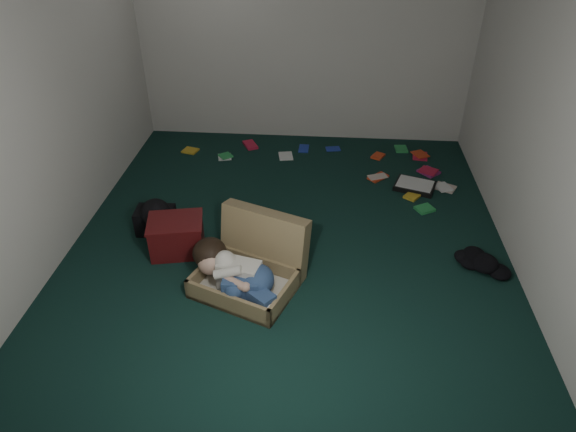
# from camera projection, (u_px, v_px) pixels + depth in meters

# --- Properties ---
(floor) EXTENTS (4.50, 4.50, 0.00)m
(floor) POSITION_uv_depth(u_px,v_px,m) (289.00, 238.00, 4.87)
(floor) COLOR black
(floor) RESTS_ON ground
(wall_back) EXTENTS (4.50, 0.00, 4.50)m
(wall_back) POSITION_uv_depth(u_px,v_px,m) (305.00, 34.00, 5.99)
(wall_back) COLOR silver
(wall_back) RESTS_ON ground
(wall_front) EXTENTS (4.50, 0.00, 4.50)m
(wall_front) POSITION_uv_depth(u_px,v_px,m) (250.00, 303.00, 2.28)
(wall_front) COLOR silver
(wall_front) RESTS_ON ground
(wall_left) EXTENTS (0.00, 4.50, 4.50)m
(wall_left) POSITION_uv_depth(u_px,v_px,m) (51.00, 101.00, 4.27)
(wall_left) COLOR silver
(wall_left) RESTS_ON ground
(wall_right) EXTENTS (0.00, 4.50, 4.50)m
(wall_right) POSITION_uv_depth(u_px,v_px,m) (544.00, 116.00, 4.00)
(wall_right) COLOR silver
(wall_right) RESTS_ON ground
(suitcase) EXTENTS (1.00, 0.99, 0.57)m
(suitcase) POSITION_uv_depth(u_px,v_px,m) (253.00, 265.00, 4.27)
(suitcase) COLOR olive
(suitcase) RESTS_ON floor
(person) EXTENTS (0.76, 0.62, 0.35)m
(person) POSITION_uv_depth(u_px,v_px,m) (235.00, 272.00, 4.12)
(person) COLOR silver
(person) RESTS_ON suitcase
(maroon_bin) EXTENTS (0.55, 0.47, 0.33)m
(maroon_bin) POSITION_uv_depth(u_px,v_px,m) (177.00, 236.00, 4.61)
(maroon_bin) COLOR #4D0F11
(maroon_bin) RESTS_ON floor
(backpack) EXTENTS (0.46, 0.37, 0.27)m
(backpack) POSITION_uv_depth(u_px,v_px,m) (156.00, 219.00, 4.88)
(backpack) COLOR black
(backpack) RESTS_ON floor
(clothing_pile) EXTENTS (0.46, 0.40, 0.13)m
(clothing_pile) POSITION_uv_depth(u_px,v_px,m) (481.00, 262.00, 4.46)
(clothing_pile) COLOR black
(clothing_pile) RESTS_ON floor
(paper_tray) EXTENTS (0.50, 0.43, 0.06)m
(paper_tray) POSITION_uv_depth(u_px,v_px,m) (415.00, 186.00, 5.61)
(paper_tray) COLOR black
(paper_tray) RESTS_ON floor
(book_scatter) EXTENTS (3.18, 1.56, 0.02)m
(book_scatter) POSITION_uv_depth(u_px,v_px,m) (345.00, 164.00, 6.07)
(book_scatter) COLOR gold
(book_scatter) RESTS_ON floor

